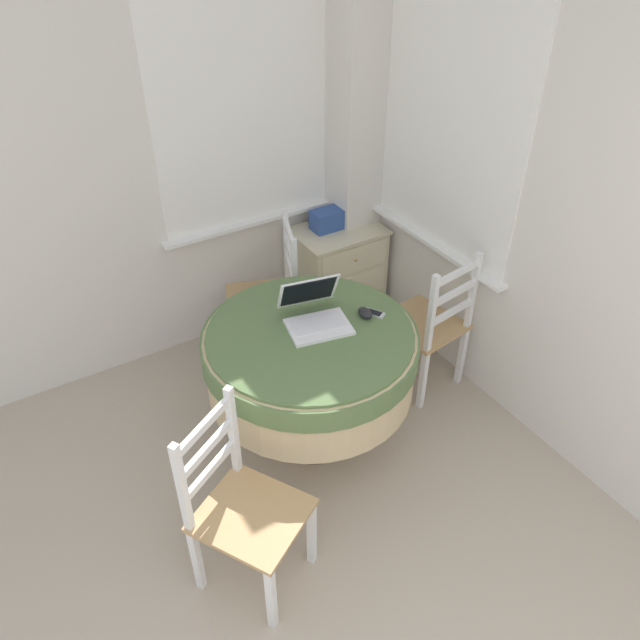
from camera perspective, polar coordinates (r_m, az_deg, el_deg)
name	(u,v)px	position (r m, az deg, el deg)	size (l,w,h in m)	color
corner_room_shell	(367,225)	(2.88, 4.35, 8.65)	(4.21, 5.17, 2.55)	silver
round_dining_table	(310,357)	(3.13, -0.90, -3.40)	(1.08, 1.08, 0.77)	#4C3D2D
laptop	(315,314)	(3.07, -0.46, 0.53)	(0.36, 0.38, 0.22)	white
computer_mouse	(365,313)	(3.13, 4.15, 0.65)	(0.06, 0.09, 0.05)	black
cell_phone	(374,313)	(3.16, 4.94, 0.63)	(0.10, 0.12, 0.01)	#B2B7BC
dining_chair_near_back_window	(269,296)	(3.87, -4.65, 2.18)	(0.54, 0.52, 0.92)	tan
dining_chair_near_right_window	(429,325)	(3.67, 9.93, -0.48)	(0.45, 0.48, 0.92)	tan
dining_chair_camera_near	(242,508)	(2.74, -7.13, -16.73)	(0.56, 0.57, 0.92)	tan
corner_cabinet	(337,273)	(4.29, 1.61, 4.36)	(0.58, 0.43, 0.66)	beige
storage_box	(328,220)	(4.11, 0.71, 9.16)	(0.21, 0.13, 0.13)	#2D4C93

